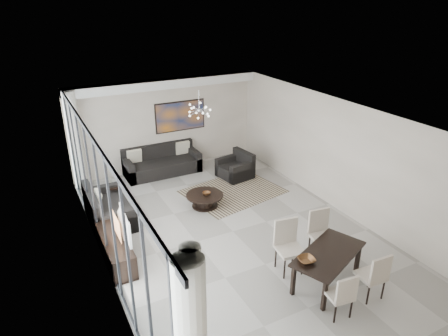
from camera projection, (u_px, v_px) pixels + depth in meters
room_shell at (251, 173)px, 9.23m from camera, size 6.00×9.00×2.90m
window_wall at (106, 204)px, 7.82m from camera, size 0.37×8.95×2.90m
soffit at (165, 84)px, 12.00m from camera, size 5.98×0.40×0.26m
painting at (180, 116)px, 12.80m from camera, size 1.68×0.04×0.98m
chandelier at (199, 110)px, 10.83m from camera, size 0.66×0.66×0.71m
rug at (233, 191)px, 11.55m from camera, size 2.92×2.43×0.01m
coffee_table at (205, 200)px, 10.68m from camera, size 1.00×1.00×0.35m
bowl_coffee at (207, 193)px, 10.60m from camera, size 0.23×0.23×0.07m
sofa_main at (162, 164)px, 12.66m from camera, size 2.35×0.96×0.86m
loveseat at (107, 211)px, 9.94m from camera, size 0.98×1.74×0.87m
armchair at (236, 169)px, 12.39m from camera, size 1.02×1.06×0.79m
side_table at (115, 192)px, 10.71m from camera, size 0.41×0.41×0.56m
tv_console at (115, 249)px, 8.48m from camera, size 0.49×1.74×0.54m
television at (121, 226)px, 8.28m from camera, size 0.21×1.01×0.58m
dining_table at (328, 257)px, 7.69m from camera, size 1.84×1.40×0.69m
dining_chair_sw at (343, 294)px, 6.87m from camera, size 0.47×0.47×0.91m
dining_chair_se at (375, 274)px, 7.27m from camera, size 0.48×0.48×0.99m
dining_chair_nw at (288, 241)px, 8.10m from camera, size 0.58×0.58×1.11m
dining_chair_ne at (321, 230)px, 8.55m from camera, size 0.55×0.55×1.06m
bowl_dining at (306, 260)px, 7.40m from camera, size 0.34×0.34×0.08m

